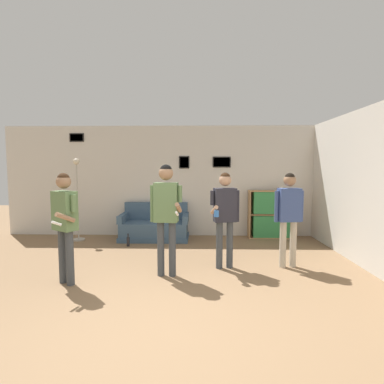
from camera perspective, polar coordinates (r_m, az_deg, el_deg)
ground_plane at (r=3.45m, az=-6.35°, el=-24.78°), size 20.00×20.00×0.00m
wall_back at (r=7.39m, az=-1.83°, el=2.09°), size 8.75×0.08×2.70m
wall_right at (r=5.87m, az=29.74°, el=0.72°), size 0.06×6.77×2.70m
couch at (r=7.17m, az=-7.10°, el=-6.64°), size 1.59×0.80×0.84m
bookshelf at (r=7.45m, az=15.00°, el=-4.12°), size 1.12×0.30×1.14m
floor_lamp at (r=7.38m, az=-20.98°, el=-1.00°), size 0.28×0.28×1.90m
person_player_foreground_left at (r=4.68m, az=-23.10°, el=-4.37°), size 0.43×0.59×1.62m
person_player_foreground_center at (r=4.63m, az=-4.96°, el=-2.97°), size 0.50×0.49×1.74m
person_watcher_holding_cup at (r=5.01m, az=6.28°, el=-3.48°), size 0.49×0.47×1.61m
person_spectator_near_bookshelf at (r=5.30m, az=17.97°, el=-3.33°), size 0.50×0.24×1.60m
bottle_on_floor at (r=6.66m, az=-12.07°, el=-9.16°), size 0.07×0.07×0.27m
drinking_cup at (r=7.43m, az=16.58°, el=0.65°), size 0.07×0.07×0.09m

